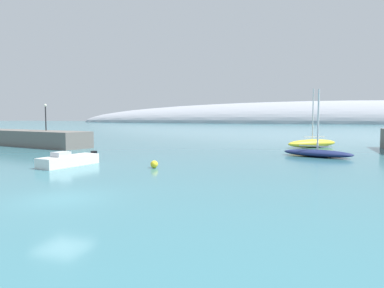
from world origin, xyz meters
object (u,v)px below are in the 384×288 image
object	(u,v)px
sailboat_yellow_near_shore	(312,143)
mooring_buoy_yellow	(154,164)
sailboat_navy_mid_mooring	(317,153)
harbor_lamp_post	(46,114)
motorboat_white_foreground	(69,160)

from	to	relation	value
sailboat_yellow_near_shore	mooring_buoy_yellow	world-z (taller)	sailboat_yellow_near_shore
sailboat_navy_mid_mooring	harbor_lamp_post	distance (m)	36.13
motorboat_white_foreground	sailboat_yellow_near_shore	bearing A→B (deg)	153.81
sailboat_yellow_near_shore	sailboat_navy_mid_mooring	size ratio (longest dim) A/B	1.05
sailboat_yellow_near_shore	harbor_lamp_post	size ratio (longest dim) A/B	2.12
sailboat_yellow_near_shore	mooring_buoy_yellow	size ratio (longest dim) A/B	13.04
motorboat_white_foreground	harbor_lamp_post	distance (m)	22.94
sailboat_yellow_near_shore	motorboat_white_foreground	bearing A→B (deg)	10.07
sailboat_navy_mid_mooring	motorboat_white_foreground	world-z (taller)	sailboat_navy_mid_mooring
mooring_buoy_yellow	motorboat_white_foreground	bearing A→B (deg)	-171.41
mooring_buoy_yellow	harbor_lamp_post	world-z (taller)	harbor_lamp_post
sailboat_navy_mid_mooring	sailboat_yellow_near_shore	bearing A→B (deg)	112.18
sailboat_yellow_near_shore	harbor_lamp_post	world-z (taller)	sailboat_yellow_near_shore
mooring_buoy_yellow	sailboat_yellow_near_shore	bearing A→B (deg)	63.75
sailboat_yellow_near_shore	motorboat_white_foreground	xyz separation A→B (m)	(-19.36, -25.56, -0.12)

